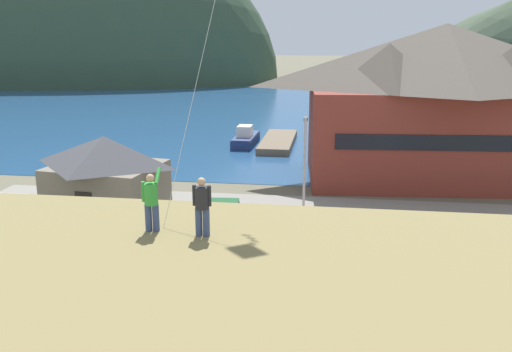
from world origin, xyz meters
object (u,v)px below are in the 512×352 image
Objects in this scene: harbor_lodge at (442,98)px; parked_car_mid_row_far at (218,216)px; parked_car_back_row_left at (9,211)px; parked_car_front_row_end at (429,285)px; storage_shed_near_lot at (107,176)px; parked_car_lone_by_shed at (323,229)px; person_companion at (202,205)px; moored_boat_wharfside at (246,139)px; wharf_dock at (278,142)px; parking_light_pole at (305,160)px; person_kite_flyer at (151,200)px; parked_car_mid_row_center at (32,260)px.

parked_car_mid_row_far is (-14.66, -14.43, -5.40)m from harbor_lodge.
harbor_lodge is 5.25× the size of parked_car_back_row_left.
storage_shed_near_lot is at bearing 152.78° from parked_car_front_row_end.
person_companion is at bearing -103.96° from parked_car_lone_by_shed.
moored_boat_wharfside reaches higher than parked_car_back_row_left.
wharf_dock is 1.83× the size of parking_light_pole.
wharf_dock is at bearing 100.56° from parked_car_lone_by_shed.
person_kite_flyer is at bearing -110.39° from parked_car_lone_by_shed.
parking_light_pole is (11.99, 10.85, 2.69)m from parked_car_mid_row_center.
moored_boat_wharfside is 28.66m from parked_car_lone_by_shed.
wharf_dock is (-13.89, 12.24, -6.11)m from harbor_lodge.
person_kite_flyer is at bearing -62.22° from storage_shed_near_lot.
moored_boat_wharfside is 3.68× the size of person_companion.
wharf_dock is 28.60m from parked_car_lone_by_shed.
wharf_dock is 41.65m from person_kite_flyer.
person_companion is (9.97, -7.23, 5.41)m from parked_car_mid_row_center.
parked_car_front_row_end is (17.84, -0.05, 0.00)m from parked_car_mid_row_center.
parked_car_mid_row_far is (7.41, -1.72, -1.65)m from storage_shed_near_lot.
person_kite_flyer is (-9.43, -7.00, 5.42)m from parked_car_front_row_end.
parking_light_pole reaches higher than wharf_dock.
harbor_lodge is 12.69× the size of person_companion.
parked_car_front_row_end is at bearing -27.22° from storage_shed_near_lot.
parking_light_pole is 18.45m from person_kite_flyer.
parked_car_mid_row_far is at bearing -13.09° from storage_shed_near_lot.
moored_boat_wharfside is at bearing 111.48° from parked_car_front_row_end.
parked_car_mid_row_center and parked_car_back_row_left have the same top height.
storage_shed_near_lot is at bearing 117.78° from person_kite_flyer.
harbor_lodge reaches higher than person_companion.
parked_car_lone_by_shed is (13.42, -3.16, -1.65)m from storage_shed_near_lot.
parked_car_mid_row_center is 2.30× the size of person_kite_flyer.
harbor_lodge is 15.10m from parking_light_pole.
moored_boat_wharfside is 26.03m from parked_car_mid_row_far.
moored_boat_wharfside is at bearing 146.35° from harbor_lodge.
parked_car_mid_row_far is (-0.77, -26.67, 0.71)m from wharf_dock.
person_kite_flyer is (0.38, -41.19, 6.14)m from wharf_dock.
person_kite_flyer reaches higher than parked_car_lone_by_shed.
person_companion is (1.94, -41.37, 6.12)m from wharf_dock.
parked_car_front_row_end is at bearing 36.58° from person_kite_flyer.
parked_car_front_row_end is (10.58, -7.53, 0.00)m from parked_car_mid_row_far.
wharf_dock is 2.67× the size of parked_car_mid_row_center.
wharf_dock is 2.70× the size of parked_car_front_row_end.
person_companion is (-3.30, -13.27, 5.41)m from parked_car_lone_by_shed.
moored_boat_wharfside is 35.92m from parked_car_front_row_end.
parked_car_lone_by_shed is (8.59, -27.34, 0.34)m from moored_boat_wharfside.
parked_car_mid_row_center is at bearing -137.86° from parking_light_pole.
parked_car_mid_row_center is (-7.26, -7.47, 0.00)m from parked_car_mid_row_far.
harbor_lodge reaches higher than person_kite_flyer.
person_kite_flyer is (3.73, -40.42, 5.77)m from moored_boat_wharfside.
parked_car_mid_row_far and parked_car_mid_row_center have the same top height.
person_kite_flyer is at bearing -84.73° from moored_boat_wharfside.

